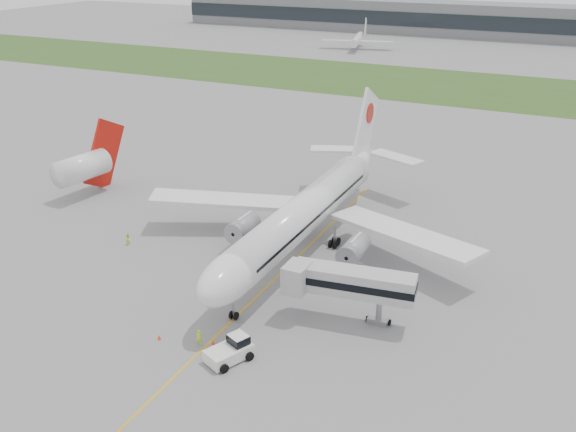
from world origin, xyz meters
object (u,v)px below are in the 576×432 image
at_px(neighbor_aircraft, 85,166).
at_px(jet_bridge, 346,282).
at_px(pushback_tug, 231,349).
at_px(ground_crew_near, 199,337).
at_px(airliner, 307,210).

bearing_deg(neighbor_aircraft, jet_bridge, -11.16).
distance_m(pushback_tug, neighbor_aircraft, 53.46).
height_order(jet_bridge, neighbor_aircraft, neighbor_aircraft).
bearing_deg(pushback_tug, neighbor_aircraft, 170.83).
bearing_deg(ground_crew_near, neighbor_aircraft, -74.64).
bearing_deg(neighbor_aircraft, airliner, 3.55).
relative_size(pushback_tug, neighbor_aircraft, 0.34).
height_order(pushback_tug, jet_bridge, jet_bridge).
height_order(airliner, jet_bridge, airliner).
relative_size(airliner, ground_crew_near, 30.81).
relative_size(ground_crew_near, neighbor_aircraft, 0.11).
xyz_separation_m(jet_bridge, ground_crew_near, (-11.98, -10.82, -3.95)).
height_order(jet_bridge, ground_crew_near, jet_bridge).
distance_m(jet_bridge, ground_crew_near, 16.61).
height_order(pushback_tug, neighbor_aircraft, neighbor_aircraft).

